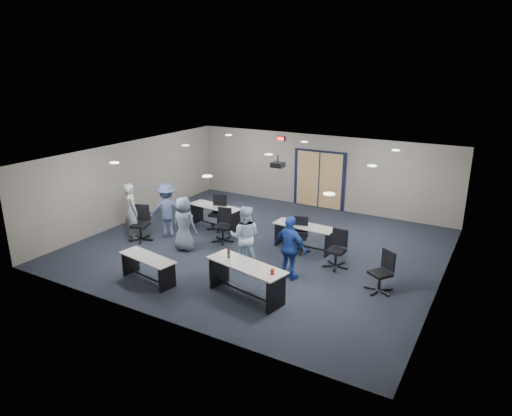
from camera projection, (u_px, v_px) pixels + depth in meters
The scene contains 25 objects.
floor at pixel (260, 247), 13.44m from camera, with size 10.00×10.00×0.00m, color black.
back_wall at pixel (320, 172), 16.74m from camera, with size 10.00×0.04×2.70m, color gray.
front_wall at pixel (152, 259), 9.31m from camera, with size 10.00×0.04×2.70m, color gray.
left_wall at pixel (131, 181), 15.39m from camera, with size 0.04×9.00×2.70m, color gray.
right_wall at pixel (446, 234), 10.66m from camera, with size 0.04×9.00×2.70m, color gray.
ceiling at pixel (260, 156), 12.61m from camera, with size 10.00×9.00×0.04m, color silver.
double_door at pixel (319, 180), 16.80m from camera, with size 2.00×0.07×2.20m.
exit_sign at pixel (281, 139), 17.12m from camera, with size 0.32×0.07×0.18m.
ceiling_projector at pixel (278, 165), 12.97m from camera, with size 0.35×0.32×0.37m.
ceiling_can_lights at pixel (264, 156), 12.83m from camera, with size 6.24×5.74×0.02m, color white, non-canonical shape.
table_front_left at pixel (148, 265), 11.20m from camera, with size 1.67×0.79×0.65m.
table_front_right at pixel (246, 274), 10.43m from camera, with size 2.09×1.06×1.11m.
table_back_left at pixel (215, 213), 14.89m from camera, with size 1.85×0.78×0.73m.
table_back_right at pixel (304, 233), 13.14m from camera, with size 1.82×0.67×0.73m.
chair_back_a at pixel (218, 213), 14.69m from camera, with size 0.70×0.70×1.11m, color black, non-canonical shape.
chair_back_b at pixel (223, 226), 13.68m from camera, with size 0.64×0.64×1.02m, color black, non-canonical shape.
chair_back_c at pixel (299, 235), 12.95m from camera, with size 0.62×0.62×0.99m, color black, non-canonical shape.
chair_back_d at pixel (336, 249), 11.95m from camera, with size 0.64×0.64×1.01m, color black, non-canonical shape.
chair_loose_left at pixel (140, 224), 13.75m from camera, with size 0.68×0.68×1.08m, color black, non-canonical shape.
chair_loose_right at pixel (380, 272), 10.68m from camera, with size 0.63×0.63×1.00m, color black, non-canonical shape.
person_gray at pixel (132, 211), 13.85m from camera, with size 0.64×0.42×1.75m, color #959FA3.
person_plaid at pixel (184, 224), 13.01m from camera, with size 0.77×0.50×1.58m, color slate.
person_lightblue at pixel (245, 237), 11.93m from camera, with size 0.81×0.63×1.68m, color #C0E3FF.
person_navy at pixel (290, 248), 11.23m from camera, with size 0.97×0.40×1.65m, color navy.
person_back at pixel (167, 210), 14.04m from camera, with size 1.10×0.63×1.71m, color #435079.
Camera 1 is at (6.10, -10.85, 5.19)m, focal length 32.00 mm.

